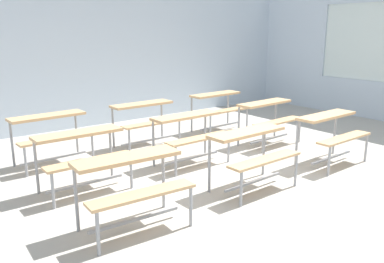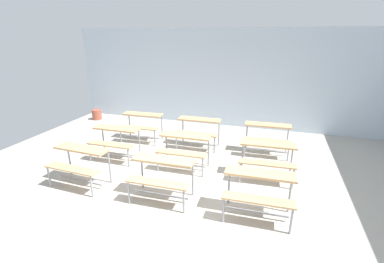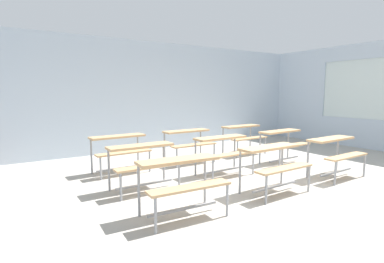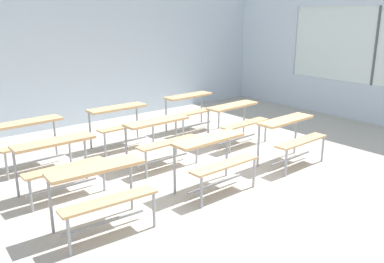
{
  "view_description": "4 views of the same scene",
  "coord_description": "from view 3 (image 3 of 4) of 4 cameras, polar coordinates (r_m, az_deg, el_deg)",
  "views": [
    {
      "loc": [
        -3.73,
        -3.44,
        1.98
      ],
      "look_at": [
        -0.2,
        1.19,
        0.5
      ],
      "focal_mm": 37.84,
      "sensor_mm": 36.0,
      "label": 1
    },
    {
      "loc": [
        1.58,
        -3.91,
        2.79
      ],
      "look_at": [
        -0.23,
        1.88,
        0.62
      ],
      "focal_mm": 25.31,
      "sensor_mm": 36.0,
      "label": 2
    },
    {
      "loc": [
        -3.8,
        -3.3,
        1.6
      ],
      "look_at": [
        -0.5,
        1.9,
        0.8
      ],
      "focal_mm": 28.0,
      "sensor_mm": 36.0,
      "label": 3
    },
    {
      "loc": [
        -3.72,
        -3.95,
        2.4
      ],
      "look_at": [
        0.12,
        0.81,
        0.6
      ],
      "focal_mm": 37.91,
      "sensor_mm": 36.0,
      "label": 4
    }
  ],
  "objects": [
    {
      "name": "desk_bench_r2c1",
      "position": [
        6.84,
        -0.59,
        -1.3
      ],
      "size": [
        1.11,
        0.61,
        0.74
      ],
      "rotation": [
        0.0,
        0.0,
        0.02
      ],
      "color": "tan",
      "rests_on": "ground"
    },
    {
      "name": "desk_bench_r1c2",
      "position": [
        7.09,
        17.07,
        -1.32
      ],
      "size": [
        1.13,
        0.65,
        0.74
      ],
      "rotation": [
        0.0,
        0.0,
        0.05
      ],
      "color": "tan",
      "rests_on": "ground"
    },
    {
      "name": "desk_bench_r2c2",
      "position": [
        7.92,
        9.85,
        -0.21
      ],
      "size": [
        1.12,
        0.64,
        0.74
      ],
      "rotation": [
        0.0,
        0.0,
        0.04
      ],
      "color": "tan",
      "rests_on": "ground"
    },
    {
      "name": "desk_bench_r0c0",
      "position": [
        3.89,
        -1.88,
        -8.03
      ],
      "size": [
        1.13,
        0.65,
        0.74
      ],
      "rotation": [
        0.0,
        0.0,
        -0.05
      ],
      "color": "tan",
      "rests_on": "ground"
    },
    {
      "name": "desk_bench_r0c1",
      "position": [
        4.97,
        15.39,
        -4.9
      ],
      "size": [
        1.12,
        0.62,
        0.74
      ],
      "rotation": [
        0.0,
        0.0,
        0.03
      ],
      "color": "tan",
      "rests_on": "ground"
    },
    {
      "name": "wall_back",
      "position": [
        8.68,
        -6.43,
        6.71
      ],
      "size": [
        10.0,
        0.12,
        3.0
      ],
      "primitive_type": "cube",
      "color": "silver",
      "rests_on": "ground"
    },
    {
      "name": "desk_bench_r1c0",
      "position": [
        4.98,
        -9.24,
        -4.71
      ],
      "size": [
        1.1,
        0.6,
        0.74
      ],
      "rotation": [
        0.0,
        0.0,
        0.01
      ],
      "color": "tan",
      "rests_on": "ground"
    },
    {
      "name": "desk_bench_r1c1",
      "position": [
        5.85,
        6.1,
        -2.83
      ],
      "size": [
        1.11,
        0.61,
        0.74
      ],
      "rotation": [
        0.0,
        0.0,
        0.02
      ],
      "color": "tan",
      "rests_on": "ground"
    },
    {
      "name": "desk_bench_r2c0",
      "position": [
        6.15,
        -13.57,
        -2.49
      ],
      "size": [
        1.13,
        0.64,
        0.74
      ],
      "rotation": [
        0.0,
        0.0,
        0.05
      ],
      "color": "tan",
      "rests_on": "ground"
    },
    {
      "name": "ground",
      "position": [
        5.29,
        16.13,
        -10.78
      ],
      "size": [
        10.0,
        9.0,
        0.05
      ],
      "primitive_type": "cube",
      "color": "#ADA89E"
    },
    {
      "name": "desk_bench_r0c2",
      "position": [
        6.28,
        25.74,
        -2.83
      ],
      "size": [
        1.12,
        0.62,
        0.74
      ],
      "rotation": [
        0.0,
        0.0,
        0.03
      ],
      "color": "tan",
      "rests_on": "ground"
    }
  ]
}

